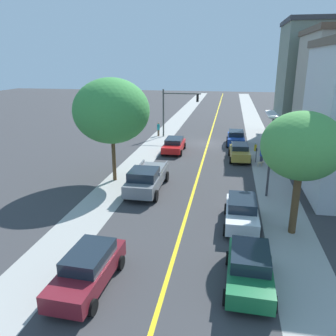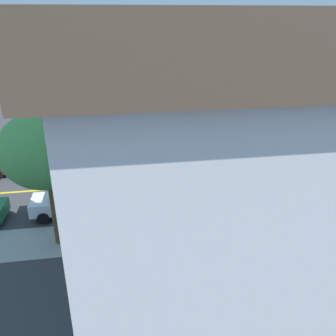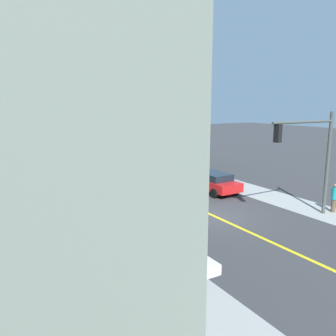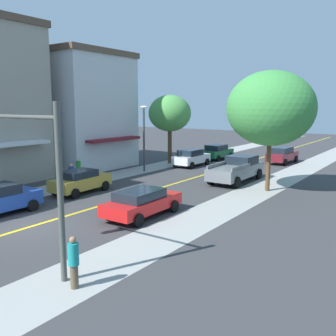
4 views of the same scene
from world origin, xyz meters
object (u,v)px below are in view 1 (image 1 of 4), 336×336
(traffic_light_mast, at_px, (175,106))
(pedestrian_green_shirt, at_px, (272,158))
(street_lamp, at_px, (271,147))
(fire_hydrant, at_px, (255,147))
(blue_sedan_left_curb, at_px, (236,138))
(pedestrian_teal_shirt, at_px, (158,129))
(street_tree_left_near, at_px, (302,146))
(maroon_sedan_right_curb, at_px, (88,269))
(small_dog, at_px, (261,163))
(green_sedan_left_curb, at_px, (250,268))
(white_sedan_left_curb, at_px, (242,212))
(parking_meter, at_px, (256,153))
(street_tree_right_corner, at_px, (111,111))
(pedestrian_blue_shirt, at_px, (262,155))
(red_sedan_right_curb, at_px, (174,145))
(grey_pickup_truck, at_px, (147,178))
(gold_sedan_left_curb, at_px, (239,152))

(traffic_light_mast, distance_m, pedestrian_green_shirt, 15.66)
(traffic_light_mast, distance_m, street_lamp, 20.27)
(fire_hydrant, relative_size, blue_sedan_left_curb, 0.20)
(street_lamp, distance_m, blue_sedan_left_curb, 15.25)
(pedestrian_teal_shirt, bearing_deg, street_tree_left_near, 92.71)
(street_lamp, xyz_separation_m, maroon_sedan_right_curb, (8.28, 11.60, -2.73))
(maroon_sedan_right_curb, bearing_deg, small_dog, 158.15)
(street_lamp, xyz_separation_m, green_sedan_left_curb, (1.67, 10.32, -2.74))
(fire_hydrant, height_order, white_sedan_left_curb, white_sedan_left_curb)
(maroon_sedan_right_curb, bearing_deg, parking_meter, 160.31)
(traffic_light_mast, height_order, green_sedan_left_curb, traffic_light_mast)
(street_tree_right_corner, xyz_separation_m, pedestrian_blue_shirt, (-11.80, -6.64, -4.61))
(street_tree_left_near, xyz_separation_m, green_sedan_left_curb, (2.56, 5.13, -4.08))
(red_sedan_right_curb, relative_size, pedestrian_green_shirt, 2.55)
(grey_pickup_truck, bearing_deg, street_lamp, 93.50)
(parking_meter, bearing_deg, blue_sedan_left_curb, -74.75)
(street_lamp, relative_size, maroon_sedan_right_curb, 1.23)
(gold_sedan_left_curb, bearing_deg, pedestrian_teal_shirt, -135.94)
(traffic_light_mast, bearing_deg, street_lamp, -62.29)
(parking_meter, distance_m, street_lamp, 8.71)
(fire_hydrant, height_order, small_dog, fire_hydrant)
(parking_meter, distance_m, maroon_sedan_right_curb, 21.46)
(green_sedan_left_curb, height_order, pedestrian_teal_shirt, pedestrian_teal_shirt)
(street_tree_right_corner, bearing_deg, street_tree_left_near, 152.55)
(street_tree_left_near, bearing_deg, pedestrian_teal_shirt, -61.88)
(parking_meter, bearing_deg, street_tree_left_near, 94.70)
(green_sedan_left_curb, distance_m, pedestrian_teal_shirt, 30.09)
(street_lamp, height_order, pedestrian_teal_shirt, street_lamp)
(traffic_light_mast, bearing_deg, street_tree_right_corner, -97.29)
(pedestrian_green_shirt, bearing_deg, gold_sedan_left_curb, 91.99)
(street_tree_right_corner, xyz_separation_m, street_lamp, (-11.56, 1.27, -1.92))
(street_lamp, relative_size, grey_pickup_truck, 0.95)
(street_tree_left_near, distance_m, maroon_sedan_right_curb, 11.90)
(maroon_sedan_right_curb, relative_size, grey_pickup_truck, 0.77)
(fire_hydrant, xyz_separation_m, grey_pickup_truck, (8.49, 13.15, 0.51))
(pedestrian_teal_shirt, bearing_deg, blue_sedan_left_curb, 135.90)
(grey_pickup_truck, bearing_deg, pedestrian_green_shirt, 126.91)
(street_tree_left_near, relative_size, maroon_sedan_right_curb, 1.45)
(traffic_light_mast, distance_m, maroon_sedan_right_curb, 29.72)
(street_lamp, xyz_separation_m, grey_pickup_truck, (8.48, 0.53, -2.62))
(street_tree_right_corner, xyz_separation_m, small_dog, (-11.67, -5.81, -5.15))
(street_tree_right_corner, relative_size, white_sedan_left_curb, 1.86)
(parking_meter, distance_m, blue_sedan_left_curb, 6.82)
(green_sedan_left_curb, height_order, pedestrian_green_shirt, pedestrian_green_shirt)
(pedestrian_blue_shirt, height_order, small_dog, pedestrian_blue_shirt)
(white_sedan_left_curb, distance_m, pedestrian_green_shirt, 11.72)
(grey_pickup_truck, relative_size, small_dog, 9.32)
(street_tree_left_near, distance_m, white_sedan_left_curb, 4.92)
(red_sedan_right_curb, xyz_separation_m, pedestrian_blue_shirt, (-8.60, 2.83, 0.11))
(maroon_sedan_right_curb, bearing_deg, green_sedan_left_curb, 103.30)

